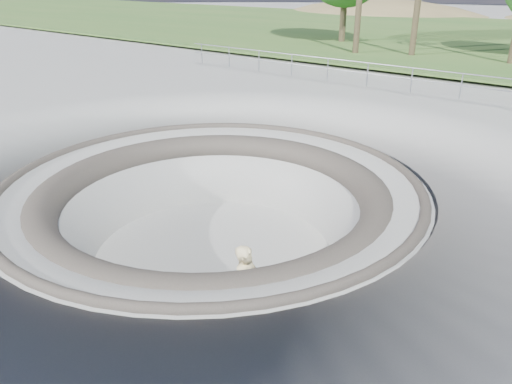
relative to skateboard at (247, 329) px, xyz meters
The scene contains 5 objects.
ground 3.80m from the skateboard, 144.39° to the left, with size 180.00×180.00×0.00m, color #A09F9B.
skate_bowl 3.32m from the skateboard, 144.39° to the left, with size 14.00×14.00×4.10m.
safety_railing 14.42m from the skateboard, 100.97° to the left, with size 25.00×0.06×1.03m.
skateboard is the anchor object (origin of this frame).
skater 0.95m from the skateboard, 36.87° to the left, with size 0.68×0.45×1.87m, color beige.
Camera 1 is at (7.84, -8.10, 4.68)m, focal length 35.00 mm.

